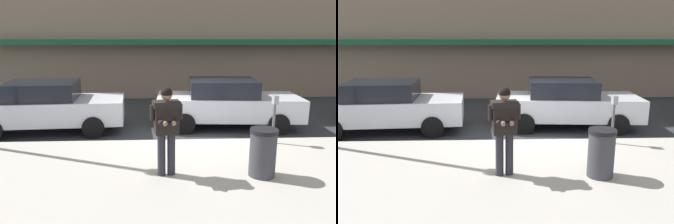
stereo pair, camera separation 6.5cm
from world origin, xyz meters
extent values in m
plane|color=#2B2D30|center=(0.00, 0.00, 0.00)|extent=(80.00, 80.00, 0.00)
cube|color=#A8A399|center=(1.00, -2.85, 0.07)|extent=(32.00, 5.30, 0.14)
cube|color=silver|center=(1.00, 0.05, 0.00)|extent=(28.00, 0.12, 0.01)
cube|color=#195133|center=(1.00, 6.15, 2.60)|extent=(26.60, 0.70, 0.24)
cube|color=silver|center=(-4.01, 1.26, 0.67)|extent=(4.60, 2.08, 0.70)
cube|color=black|center=(-4.19, 1.25, 1.28)|extent=(2.16, 1.76, 0.52)
cylinder|color=black|center=(-2.67, 2.20, 0.32)|extent=(0.65, 0.26, 0.64)
cylinder|color=black|center=(-2.57, 0.49, 0.32)|extent=(0.65, 0.26, 0.64)
cylinder|color=black|center=(-5.46, 2.03, 0.32)|extent=(0.65, 0.26, 0.64)
cube|color=silver|center=(1.56, 1.53, 0.67)|extent=(4.62, 2.14, 0.70)
cube|color=black|center=(1.38, 1.54, 1.28)|extent=(2.18, 1.78, 0.52)
cylinder|color=black|center=(3.01, 2.28, 0.32)|extent=(0.65, 0.27, 0.64)
cylinder|color=black|center=(2.89, 0.57, 0.32)|extent=(0.65, 0.27, 0.64)
cylinder|color=black|center=(0.23, 2.48, 0.32)|extent=(0.65, 0.27, 0.64)
cylinder|color=black|center=(0.11, 0.77, 0.32)|extent=(0.65, 0.27, 0.64)
cylinder|color=#23232B|center=(-0.49, -2.47, 0.58)|extent=(0.16, 0.16, 0.88)
cylinder|color=#23232B|center=(-0.69, -2.50, 0.58)|extent=(0.16, 0.16, 0.88)
cube|color=black|center=(-0.59, -2.48, 1.34)|extent=(0.50, 0.37, 0.64)
cube|color=black|center=(-0.59, -2.48, 1.61)|extent=(0.57, 0.41, 0.12)
cylinder|color=black|center=(-0.32, -2.44, 1.45)|extent=(0.11, 0.11, 0.30)
cylinder|color=black|center=(-0.42, -2.62, 1.30)|extent=(0.14, 0.31, 0.10)
sphere|color=#8C6647|center=(-0.46, -2.76, 1.30)|extent=(0.10, 0.10, 0.10)
cylinder|color=black|center=(-0.86, -2.52, 1.45)|extent=(0.11, 0.11, 0.30)
cylinder|color=black|center=(-0.71, -2.66, 1.30)|extent=(0.14, 0.31, 0.10)
sphere|color=#8C6647|center=(-0.62, -2.79, 1.30)|extent=(0.10, 0.10, 0.10)
cube|color=black|center=(-0.54, -2.82, 1.30)|extent=(0.10, 0.15, 0.07)
sphere|color=#8C6647|center=(-0.58, -2.51, 1.80)|extent=(0.22, 0.22, 0.22)
sphere|color=black|center=(-0.58, -2.51, 1.83)|extent=(0.23, 0.23, 0.23)
cylinder|color=#4C4C51|center=(2.29, -0.60, 0.67)|extent=(0.07, 0.07, 1.05)
cube|color=gray|center=(2.29, -0.60, 1.30)|extent=(0.12, 0.18, 0.22)
cylinder|color=#38383D|center=(1.33, -2.61, 0.59)|extent=(0.52, 0.52, 0.90)
cylinder|color=black|center=(1.33, -2.61, 1.08)|extent=(0.55, 0.55, 0.08)
camera|label=1|loc=(-0.85, -8.67, 2.92)|focal=35.00mm
camera|label=2|loc=(-0.79, -8.68, 2.92)|focal=35.00mm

